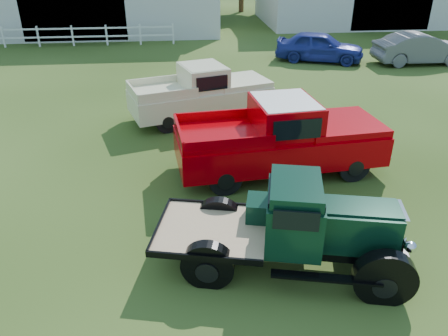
{
  "coord_description": "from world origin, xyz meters",
  "views": [
    {
      "loc": [
        -0.71,
        -7.62,
        5.69
      ],
      "look_at": [
        0.2,
        1.2,
        1.05
      ],
      "focal_mm": 35.0,
      "sensor_mm": 36.0,
      "label": 1
    }
  ],
  "objects_px": {
    "vintage_flatbed": "(288,225)",
    "white_pickup": "(201,93)",
    "misc_car_blue": "(320,47)",
    "misc_car_grey": "(421,49)",
    "red_pickup": "(279,137)"
  },
  "relations": [
    {
      "from": "vintage_flatbed",
      "to": "white_pickup",
      "type": "distance_m",
      "value": 8.28
    },
    {
      "from": "misc_car_blue",
      "to": "misc_car_grey",
      "type": "distance_m",
      "value": 5.08
    },
    {
      "from": "vintage_flatbed",
      "to": "misc_car_grey",
      "type": "distance_m",
      "value": 18.1
    },
    {
      "from": "vintage_flatbed",
      "to": "misc_car_grey",
      "type": "relative_size",
      "value": 1.02
    },
    {
      "from": "white_pickup",
      "to": "misc_car_grey",
      "type": "distance_m",
      "value": 13.36
    },
    {
      "from": "white_pickup",
      "to": "misc_car_blue",
      "type": "bearing_deg",
      "value": 32.16
    },
    {
      "from": "red_pickup",
      "to": "misc_car_grey",
      "type": "height_order",
      "value": "red_pickup"
    },
    {
      "from": "red_pickup",
      "to": "misc_car_blue",
      "type": "distance_m",
      "value": 12.88
    },
    {
      "from": "misc_car_blue",
      "to": "red_pickup",
      "type": "bearing_deg",
      "value": 179.02
    },
    {
      "from": "white_pickup",
      "to": "misc_car_grey",
      "type": "height_order",
      "value": "white_pickup"
    },
    {
      "from": "misc_car_blue",
      "to": "white_pickup",
      "type": "bearing_deg",
      "value": 159.9
    },
    {
      "from": "vintage_flatbed",
      "to": "white_pickup",
      "type": "relative_size",
      "value": 0.93
    },
    {
      "from": "misc_car_grey",
      "to": "vintage_flatbed",
      "type": "bearing_deg",
      "value": 144.42
    },
    {
      "from": "misc_car_grey",
      "to": "red_pickup",
      "type": "bearing_deg",
      "value": 137.8
    },
    {
      "from": "vintage_flatbed",
      "to": "red_pickup",
      "type": "distance_m",
      "value": 3.96
    }
  ]
}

